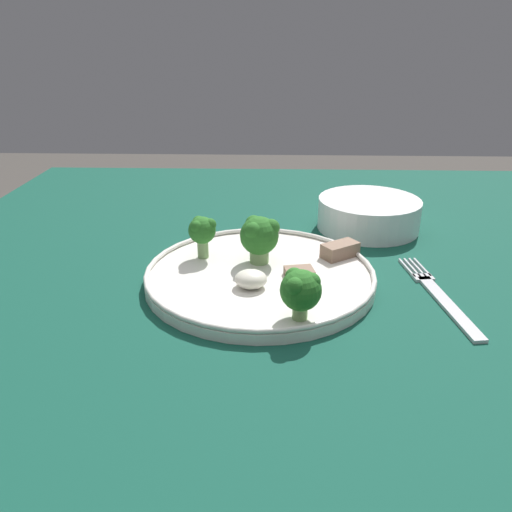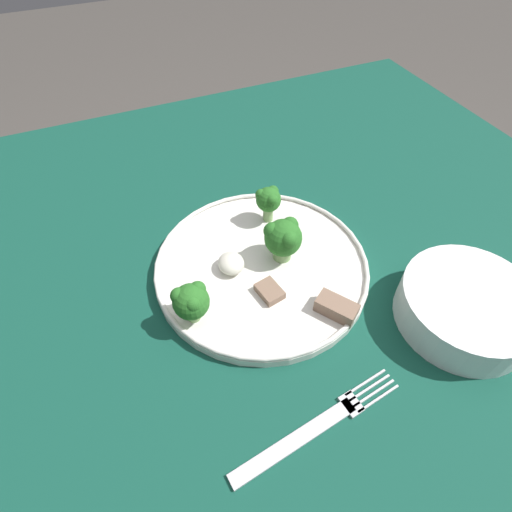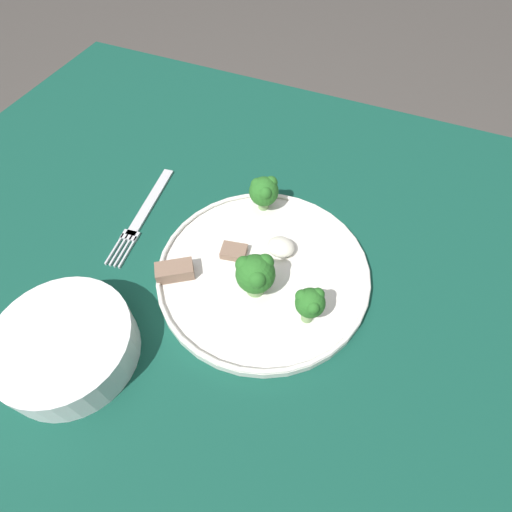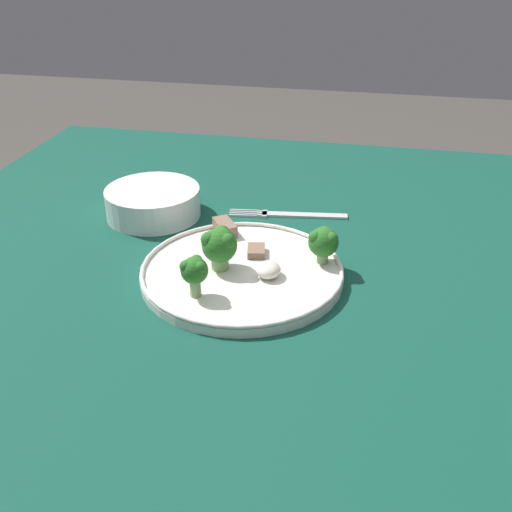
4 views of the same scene
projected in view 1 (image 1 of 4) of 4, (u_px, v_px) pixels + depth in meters
The scene contains 10 objects.
table at pixel (298, 330), 0.70m from camera, with size 1.08×1.00×0.75m.
dinner_plate at pixel (260, 275), 0.61m from camera, with size 0.28×0.28×0.02m.
fork at pixel (439, 295), 0.57m from camera, with size 0.04×0.20×0.00m.
cream_bowl at pixel (368, 214), 0.77m from camera, with size 0.16×0.16×0.05m.
broccoli_floret_near_rim_left at pixel (301, 289), 0.49m from camera, with size 0.04×0.04×0.05m.
broccoli_floret_center_left at pixel (259, 235), 0.62m from camera, with size 0.05×0.05×0.06m.
broccoli_floret_back_left at pixel (202, 231), 0.63m from camera, with size 0.04×0.04×0.06m.
meat_slice_front_slice at pixel (299, 273), 0.59m from camera, with size 0.04×0.03×0.01m.
meat_slice_middle_slice at pixel (340, 250), 0.64m from camera, with size 0.05×0.05×0.02m.
sauce_dollop at pixel (251, 279), 0.57m from camera, with size 0.04×0.03×0.02m.
Camera 1 is at (-0.04, -0.60, 1.02)m, focal length 35.00 mm.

